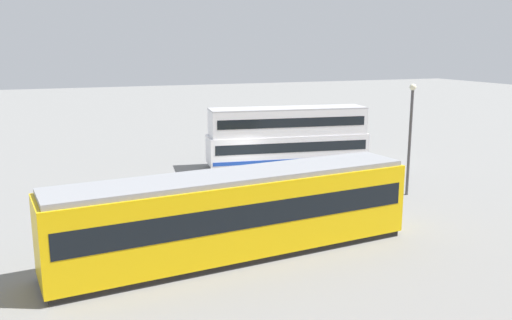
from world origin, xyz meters
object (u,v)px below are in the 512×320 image
(pedestrian_crossing, at_px, (270,198))
(street_lamp, at_px, (410,130))
(tram_yellow, at_px, (237,213))
(pedestrian_near_railing, at_px, (216,194))
(double_decker_bus, at_px, (288,136))
(info_sign, at_px, (87,200))

(pedestrian_crossing, distance_m, street_lamp, 8.99)
(tram_yellow, distance_m, pedestrian_near_railing, 5.59)
(pedestrian_near_railing, xyz_separation_m, pedestrian_crossing, (-2.19, 1.49, -0.02))
(pedestrian_crossing, bearing_deg, double_decker_bus, -118.58)
(pedestrian_crossing, height_order, street_lamp, street_lamp)
(double_decker_bus, relative_size, info_sign, 4.97)
(double_decker_bus, relative_size, tram_yellow, 0.76)
(double_decker_bus, distance_m, info_sign, 16.48)
(double_decker_bus, relative_size, street_lamp, 1.83)
(pedestrian_near_railing, relative_size, pedestrian_crossing, 1.02)
(pedestrian_near_railing, height_order, pedestrian_crossing, pedestrian_near_railing)
(tram_yellow, distance_m, info_sign, 7.02)
(double_decker_bus, bearing_deg, tram_yellow, 58.80)
(pedestrian_near_railing, xyz_separation_m, info_sign, (6.04, 0.77, 0.54))
(double_decker_bus, height_order, tram_yellow, double_decker_bus)
(pedestrian_crossing, bearing_deg, tram_yellow, 52.87)
(info_sign, xyz_separation_m, street_lamp, (-16.76, -0.23, 2.08))
(pedestrian_crossing, bearing_deg, street_lamp, -173.63)
(pedestrian_crossing, xyz_separation_m, info_sign, (8.22, -0.72, 0.56))
(double_decker_bus, xyz_separation_m, pedestrian_crossing, (5.42, 9.95, -1.07))
(tram_yellow, bearing_deg, street_lamp, -156.85)
(pedestrian_near_railing, bearing_deg, pedestrian_crossing, 145.78)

